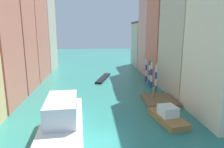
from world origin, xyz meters
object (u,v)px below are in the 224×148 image
(mooring_pole_3, at_px, (146,69))
(motorboat_0, at_px, (168,116))
(person_on_dock, at_px, (154,92))
(waterfront_dock, at_px, (159,101))
(vaporetto_white, at_px, (62,119))
(mooring_pole_0, at_px, (156,78))
(mooring_pole_2, at_px, (149,72))
(gondola_black, at_px, (103,78))
(mooring_pole_1, at_px, (151,74))

(mooring_pole_3, relative_size, motorboat_0, 0.82)
(person_on_dock, bearing_deg, mooring_pole_3, 81.09)
(waterfront_dock, xyz_separation_m, mooring_pole_3, (1.24, 12.30, 2.27))
(waterfront_dock, relative_size, vaporetto_white, 0.41)
(person_on_dock, distance_m, vaporetto_white, 14.90)
(mooring_pole_0, distance_m, mooring_pole_2, 4.89)
(waterfront_dock, xyz_separation_m, gondola_black, (-7.32, 15.38, -0.07))
(waterfront_dock, xyz_separation_m, mooring_pole_0, (0.85, 4.61, 2.30))
(mooring_pole_0, relative_size, gondola_black, 0.55)
(mooring_pole_0, height_order, motorboat_0, mooring_pole_0)
(person_on_dock, distance_m, motorboat_0, 7.26)
(mooring_pole_2, xyz_separation_m, motorboat_0, (-2.23, -15.62, -2.00))
(mooring_pole_1, xyz_separation_m, gondola_black, (-8.25, 7.92, -2.40))
(person_on_dock, distance_m, mooring_pole_1, 6.68)
(waterfront_dock, distance_m, vaporetto_white, 14.78)
(mooring_pole_2, relative_size, vaporetto_white, 0.40)
(mooring_pole_3, height_order, vaporetto_white, mooring_pole_3)
(waterfront_dock, bearing_deg, mooring_pole_3, 84.23)
(mooring_pole_1, height_order, motorboat_0, mooring_pole_1)
(gondola_black, bearing_deg, vaporetto_white, -103.29)
(waterfront_dock, distance_m, gondola_black, 17.03)
(mooring_pole_2, xyz_separation_m, vaporetto_white, (-13.84, -16.96, -1.29))
(person_on_dock, xyz_separation_m, mooring_pole_2, (1.64, 8.40, 1.42))
(mooring_pole_0, xyz_separation_m, mooring_pole_2, (0.28, 4.88, 0.06))
(waterfront_dock, xyz_separation_m, motorboat_0, (-1.10, -6.12, 0.36))
(mooring_pole_1, distance_m, mooring_pole_2, 2.04)
(mooring_pole_2, bearing_deg, mooring_pole_0, -93.28)
(person_on_dock, relative_size, mooring_pole_2, 0.28)
(waterfront_dock, height_order, mooring_pole_1, mooring_pole_1)
(vaporetto_white, bearing_deg, person_on_dock, 35.05)
(waterfront_dock, xyz_separation_m, mooring_pole_1, (0.93, 7.46, 2.33))
(mooring_pole_0, height_order, mooring_pole_2, mooring_pole_2)
(waterfront_dock, relative_size, mooring_pole_3, 1.06)
(person_on_dock, height_order, mooring_pole_3, mooring_pole_3)
(mooring_pole_0, relative_size, mooring_pole_3, 1.01)
(mooring_pole_2, xyz_separation_m, gondola_black, (-8.45, 5.88, -2.43))
(mooring_pole_0, distance_m, mooring_pole_3, 7.70)
(mooring_pole_2, bearing_deg, mooring_pole_1, -95.52)
(waterfront_dock, distance_m, mooring_pole_2, 9.85)
(mooring_pole_3, bearing_deg, mooring_pole_0, -92.95)
(vaporetto_white, xyz_separation_m, motorboat_0, (11.61, 1.34, -0.70))
(mooring_pole_3, bearing_deg, mooring_pole_2, -92.37)
(gondola_black, height_order, motorboat_0, motorboat_0)
(mooring_pole_0, xyz_separation_m, vaporetto_white, (-13.56, -12.08, -1.24))
(mooring_pole_0, bearing_deg, gondola_black, 127.18)
(vaporetto_white, distance_m, motorboat_0, 11.71)
(mooring_pole_0, xyz_separation_m, gondola_black, (-8.17, 10.77, -2.37))
(person_on_dock, bearing_deg, mooring_pole_0, 68.85)
(mooring_pole_0, height_order, mooring_pole_1, mooring_pole_1)
(mooring_pole_1, distance_m, gondola_black, 11.68)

